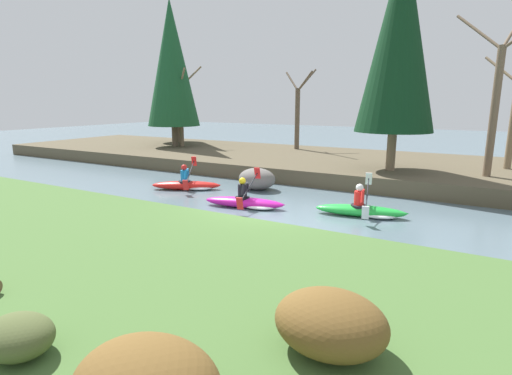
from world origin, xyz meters
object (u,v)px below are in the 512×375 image
kayaker_middle (247,202)px  kayaker_trailing (189,185)px  kayaker_lead (364,210)px  boulder_midstream (257,179)px

kayaker_middle → kayaker_trailing: same height
kayaker_lead → kayaker_trailing: bearing=164.7°
kayaker_middle → kayaker_lead: bearing=0.8°
kayaker_trailing → kayaker_middle: bearing=-47.9°
boulder_midstream → kayaker_middle: bearing=-67.0°
kayaker_lead → boulder_midstream: (-4.71, 1.69, 0.23)m
kayaker_lead → kayaker_middle: bearing=-178.7°
kayaker_lead → boulder_midstream: kayaker_lead is taller
boulder_midstream → kayaker_lead: bearing=-19.7°
kayaker_lead → kayaker_middle: same height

